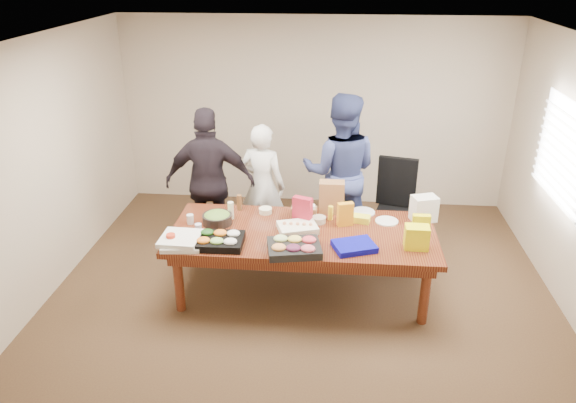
# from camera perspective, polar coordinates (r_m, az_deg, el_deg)

# --- Properties ---
(floor) EXTENTS (5.50, 5.00, 0.02)m
(floor) POSITION_cam_1_polar(r_m,az_deg,el_deg) (6.13, 1.49, -9.48)
(floor) COLOR #47301E
(floor) RESTS_ON ground
(ceiling) EXTENTS (5.50, 5.00, 0.02)m
(ceiling) POSITION_cam_1_polar(r_m,az_deg,el_deg) (5.13, 1.83, 16.61)
(ceiling) COLOR white
(ceiling) RESTS_ON wall_back
(wall_back) EXTENTS (5.50, 0.04, 2.70)m
(wall_back) POSITION_cam_1_polar(r_m,az_deg,el_deg) (7.86, 2.80, 9.23)
(wall_back) COLOR beige
(wall_back) RESTS_ON floor
(wall_front) EXTENTS (5.50, 0.04, 2.70)m
(wall_front) POSITION_cam_1_polar(r_m,az_deg,el_deg) (3.31, -1.17, -14.02)
(wall_front) COLOR beige
(wall_front) RESTS_ON floor
(wall_left) EXTENTS (0.04, 5.00, 2.70)m
(wall_left) POSITION_cam_1_polar(r_m,az_deg,el_deg) (6.27, -24.37, 3.02)
(wall_left) COLOR beige
(wall_left) RESTS_ON floor
(window_panel) EXTENTS (0.03, 1.40, 1.10)m
(window_panel) POSITION_cam_1_polar(r_m,az_deg,el_deg) (6.46, 26.95, 4.55)
(window_panel) COLOR white
(window_panel) RESTS_ON wall_right
(window_blinds) EXTENTS (0.04, 1.36, 1.00)m
(window_blinds) POSITION_cam_1_polar(r_m,az_deg,el_deg) (6.45, 26.62, 4.58)
(window_blinds) COLOR beige
(window_blinds) RESTS_ON wall_right
(conference_table) EXTENTS (2.80, 1.20, 0.75)m
(conference_table) POSITION_cam_1_polar(r_m,az_deg,el_deg) (5.92, 1.53, -6.38)
(conference_table) COLOR #4C1C0F
(conference_table) RESTS_ON floor
(office_chair) EXTENTS (0.70, 0.70, 1.14)m
(office_chair) POSITION_cam_1_polar(r_m,az_deg,el_deg) (6.72, 11.34, -1.09)
(office_chair) COLOR black
(office_chair) RESTS_ON floor
(person_center) EXTENTS (0.66, 0.51, 1.59)m
(person_center) POSITION_cam_1_polar(r_m,az_deg,el_deg) (6.76, -2.69, 1.66)
(person_center) COLOR silver
(person_center) RESTS_ON floor
(person_right) EXTENTS (1.00, 0.80, 1.96)m
(person_right) POSITION_cam_1_polar(r_m,az_deg,el_deg) (6.70, 5.51, 3.10)
(person_right) COLOR navy
(person_right) RESTS_ON floor
(person_left) EXTENTS (1.10, 0.52, 1.83)m
(person_left) POSITION_cam_1_polar(r_m,az_deg,el_deg) (6.60, -8.19, 2.01)
(person_left) COLOR black
(person_left) RESTS_ON floor
(veggie_tray) EXTENTS (0.50, 0.40, 0.07)m
(veggie_tray) POSITION_cam_1_polar(r_m,az_deg,el_deg) (5.51, -7.29, -4.16)
(veggie_tray) COLOR black
(veggie_tray) RESTS_ON conference_table
(fruit_tray) EXTENTS (0.58, 0.49, 0.08)m
(fruit_tray) POSITION_cam_1_polar(r_m,az_deg,el_deg) (5.34, 0.64, -4.92)
(fruit_tray) COLOR black
(fruit_tray) RESTS_ON conference_table
(sheet_cake) EXTENTS (0.47, 0.41, 0.07)m
(sheet_cake) POSITION_cam_1_polar(r_m,az_deg,el_deg) (5.74, 1.01, -2.77)
(sheet_cake) COLOR white
(sheet_cake) RESTS_ON conference_table
(salad_bowl) EXTENTS (0.37, 0.37, 0.10)m
(salad_bowl) POSITION_cam_1_polar(r_m,az_deg,el_deg) (5.93, -7.45, -1.84)
(salad_bowl) COLOR black
(salad_bowl) RESTS_ON conference_table
(chip_bag_blue) EXTENTS (0.48, 0.42, 0.06)m
(chip_bag_blue) POSITION_cam_1_polar(r_m,az_deg,el_deg) (5.43, 6.98, -4.69)
(chip_bag_blue) COLOR #090A9D
(chip_bag_blue) RESTS_ON conference_table
(chip_bag_red) EXTENTS (0.23, 0.15, 0.30)m
(chip_bag_red) POSITION_cam_1_polar(r_m,az_deg,el_deg) (5.85, 1.53, -0.95)
(chip_bag_red) COLOR #AD1F33
(chip_bag_red) RESTS_ON conference_table
(chip_bag_yellow) EXTENTS (0.18, 0.07, 0.27)m
(chip_bag_yellow) POSITION_cam_1_polar(r_m,az_deg,el_deg) (5.70, 13.78, -2.60)
(chip_bag_yellow) COLOR #F3EA0C
(chip_bag_yellow) RESTS_ON conference_table
(chip_bag_orange) EXTENTS (0.18, 0.12, 0.26)m
(chip_bag_orange) POSITION_cam_1_polar(r_m,az_deg,el_deg) (5.84, 6.04, -1.34)
(chip_bag_orange) COLOR orange
(chip_bag_orange) RESTS_ON conference_table
(mayo_jar) EXTENTS (0.12, 0.12, 0.15)m
(mayo_jar) POSITION_cam_1_polar(r_m,az_deg,el_deg) (6.01, 2.40, -1.03)
(mayo_jar) COLOR white
(mayo_jar) RESTS_ON conference_table
(mustard_bottle) EXTENTS (0.07, 0.07, 0.16)m
(mustard_bottle) POSITION_cam_1_polar(r_m,az_deg,el_deg) (5.97, 4.50, -1.21)
(mustard_bottle) COLOR gold
(mustard_bottle) RESTS_ON conference_table
(dressing_bottle) EXTENTS (0.07, 0.07, 0.18)m
(dressing_bottle) POSITION_cam_1_polar(r_m,az_deg,el_deg) (6.21, -5.13, -0.10)
(dressing_bottle) COLOR brown
(dressing_bottle) RESTS_ON conference_table
(ranch_bottle) EXTENTS (0.07, 0.07, 0.20)m
(ranch_bottle) POSITION_cam_1_polar(r_m,az_deg,el_deg) (6.00, -6.03, -0.94)
(ranch_bottle) COLOR beige
(ranch_bottle) RESTS_ON conference_table
(banana_bunch) EXTENTS (0.24, 0.17, 0.07)m
(banana_bunch) POSITION_cam_1_polar(r_m,az_deg,el_deg) (5.98, 7.56, -1.80)
(banana_bunch) COLOR #FEFF30
(banana_bunch) RESTS_ON conference_table
(bread_loaf) EXTENTS (0.29, 0.13, 0.11)m
(bread_loaf) POSITION_cam_1_polar(r_m,az_deg,el_deg) (6.03, 1.69, -1.12)
(bread_loaf) COLOR brown
(bread_loaf) RESTS_ON conference_table
(kraft_bag) EXTENTS (0.28, 0.16, 0.37)m
(kraft_bag) POSITION_cam_1_polar(r_m,az_deg,el_deg) (6.11, 4.60, 0.48)
(kraft_bag) COLOR #96643C
(kraft_bag) RESTS_ON conference_table
(red_cup) EXTENTS (0.12, 0.12, 0.12)m
(red_cup) POSITION_cam_1_polar(r_m,az_deg,el_deg) (5.57, -12.20, -3.95)
(red_cup) COLOR red
(red_cup) RESTS_ON conference_table
(clear_cup_a) EXTENTS (0.08, 0.08, 0.10)m
(clear_cup_a) POSITION_cam_1_polar(r_m,az_deg,el_deg) (5.78, -9.41, -2.78)
(clear_cup_a) COLOR white
(clear_cup_a) RESTS_ON conference_table
(clear_cup_b) EXTENTS (0.09, 0.09, 0.10)m
(clear_cup_b) POSITION_cam_1_polar(r_m,az_deg,el_deg) (5.98, -10.24, -1.83)
(clear_cup_b) COLOR silver
(clear_cup_b) RESTS_ON conference_table
(pizza_box_lower) EXTENTS (0.42, 0.42, 0.04)m
(pizza_box_lower) POSITION_cam_1_polar(r_m,az_deg,el_deg) (5.57, -11.02, -4.28)
(pizza_box_lower) COLOR silver
(pizza_box_lower) RESTS_ON conference_table
(pizza_box_upper) EXTENTS (0.40, 0.40, 0.04)m
(pizza_box_upper) POSITION_cam_1_polar(r_m,az_deg,el_deg) (5.57, -11.25, -3.82)
(pizza_box_upper) COLOR white
(pizza_box_upper) RESTS_ON pizza_box_lower
(plate_a) EXTENTS (0.31, 0.31, 0.01)m
(plate_a) POSITION_cam_1_polar(r_m,az_deg,el_deg) (6.04, 10.34, -2.04)
(plate_a) COLOR white
(plate_a) RESTS_ON conference_table
(plate_b) EXTENTS (0.31, 0.31, 0.02)m
(plate_b) POSITION_cam_1_polar(r_m,az_deg,el_deg) (6.20, 7.92, -1.10)
(plate_b) COLOR white
(plate_b) RESTS_ON conference_table
(dip_bowl_a) EXTENTS (0.19, 0.19, 0.06)m
(dip_bowl_a) POSITION_cam_1_polar(r_m,az_deg,el_deg) (5.93, 3.26, -1.91)
(dip_bowl_a) COLOR beige
(dip_bowl_a) RESTS_ON conference_table
(dip_bowl_b) EXTENTS (0.15, 0.15, 0.06)m
(dip_bowl_b) POSITION_cam_1_polar(r_m,az_deg,el_deg) (6.14, -2.38, -0.95)
(dip_bowl_b) COLOR #F7F3CA
(dip_bowl_b) RESTS_ON conference_table
(grocery_bag_white) EXTENTS (0.31, 0.26, 0.28)m
(grocery_bag_white) POSITION_cam_1_polar(r_m,az_deg,el_deg) (6.10, 14.10, -0.72)
(grocery_bag_white) COLOR white
(grocery_bag_white) RESTS_ON conference_table
(grocery_bag_yellow) EXTENTS (0.24, 0.17, 0.24)m
(grocery_bag_yellow) POSITION_cam_1_polar(r_m,az_deg,el_deg) (5.52, 13.37, -3.67)
(grocery_bag_yellow) COLOR #FDFA0E
(grocery_bag_yellow) RESTS_ON conference_table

